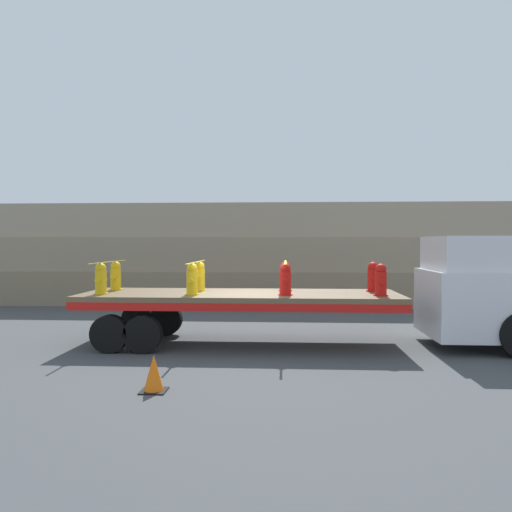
% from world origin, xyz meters
% --- Properties ---
extents(ground_plane, '(120.00, 120.00, 0.00)m').
position_xyz_m(ground_plane, '(0.00, 0.00, 0.00)').
color(ground_plane, '#3F4244').
extents(rock_cliff, '(60.00, 3.30, 4.41)m').
position_xyz_m(rock_cliff, '(0.00, 9.10, 2.20)').
color(rock_cliff, '#84755B').
rests_on(rock_cliff, ground_plane).
extents(truck_cab, '(2.78, 2.68, 2.87)m').
position_xyz_m(truck_cab, '(6.29, 0.00, 1.44)').
color(truck_cab, silver).
rests_on(truck_cab, ground_plane).
extents(flatbed_trailer, '(8.34, 2.67, 1.38)m').
position_xyz_m(flatbed_trailer, '(-0.69, 0.00, 1.09)').
color(flatbed_trailer, brown).
rests_on(flatbed_trailer, ground_plane).
extents(fire_hydrant_yellow_near_0, '(0.36, 0.55, 0.81)m').
position_xyz_m(fire_hydrant_yellow_near_0, '(-3.57, -0.57, 1.77)').
color(fire_hydrant_yellow_near_0, gold).
rests_on(fire_hydrant_yellow_near_0, flatbed_trailer).
extents(fire_hydrant_yellow_far_0, '(0.36, 0.55, 0.81)m').
position_xyz_m(fire_hydrant_yellow_far_0, '(-3.57, 0.57, 1.77)').
color(fire_hydrant_yellow_far_0, gold).
rests_on(fire_hydrant_yellow_far_0, flatbed_trailer).
extents(fire_hydrant_yellow_near_1, '(0.36, 0.55, 0.81)m').
position_xyz_m(fire_hydrant_yellow_near_1, '(-1.19, -0.57, 1.77)').
color(fire_hydrant_yellow_near_1, gold).
rests_on(fire_hydrant_yellow_near_1, flatbed_trailer).
extents(fire_hydrant_yellow_far_1, '(0.36, 0.55, 0.81)m').
position_xyz_m(fire_hydrant_yellow_far_1, '(-1.19, 0.57, 1.77)').
color(fire_hydrant_yellow_far_1, gold).
rests_on(fire_hydrant_yellow_far_1, flatbed_trailer).
extents(fire_hydrant_red_near_2, '(0.36, 0.55, 0.81)m').
position_xyz_m(fire_hydrant_red_near_2, '(1.19, -0.57, 1.77)').
color(fire_hydrant_red_near_2, red).
rests_on(fire_hydrant_red_near_2, flatbed_trailer).
extents(fire_hydrant_red_far_2, '(0.36, 0.55, 0.81)m').
position_xyz_m(fire_hydrant_red_far_2, '(1.19, 0.57, 1.77)').
color(fire_hydrant_red_far_2, red).
rests_on(fire_hydrant_red_far_2, flatbed_trailer).
extents(fire_hydrant_red_near_3, '(0.36, 0.55, 0.81)m').
position_xyz_m(fire_hydrant_red_near_3, '(3.57, -0.57, 1.77)').
color(fire_hydrant_red_near_3, red).
rests_on(fire_hydrant_red_near_3, flatbed_trailer).
extents(fire_hydrant_red_far_3, '(0.36, 0.55, 0.81)m').
position_xyz_m(fire_hydrant_red_far_3, '(3.57, 0.57, 1.77)').
color(fire_hydrant_red_far_3, red).
rests_on(fire_hydrant_red_far_3, flatbed_trailer).
extents(cargo_strap_rear, '(0.05, 2.77, 0.01)m').
position_xyz_m(cargo_strap_rear, '(-3.57, 0.00, 2.19)').
color(cargo_strap_rear, yellow).
rests_on(cargo_strap_rear, fire_hydrant_yellow_near_0).
extents(cargo_strap_middle, '(0.05, 2.77, 0.01)m').
position_xyz_m(cargo_strap_middle, '(-1.19, 0.00, 2.19)').
color(cargo_strap_middle, yellow).
rests_on(cargo_strap_middle, fire_hydrant_yellow_near_1).
extents(cargo_strap_front, '(0.05, 2.77, 0.01)m').
position_xyz_m(cargo_strap_front, '(1.19, 0.00, 2.19)').
color(cargo_strap_front, yellow).
rests_on(cargo_strap_front, fire_hydrant_red_near_2).
extents(traffic_cone, '(0.47, 0.47, 0.67)m').
position_xyz_m(traffic_cone, '(-1.20, -4.29, 0.33)').
color(traffic_cone, black).
rests_on(traffic_cone, ground_plane).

